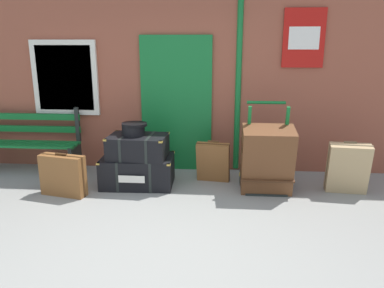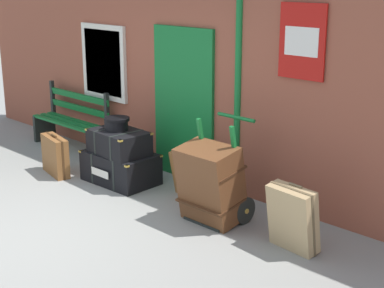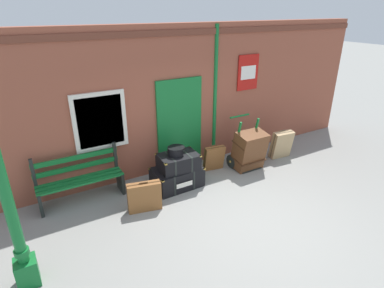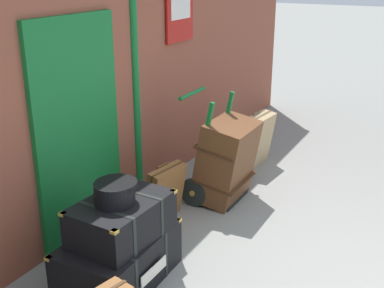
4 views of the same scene
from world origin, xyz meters
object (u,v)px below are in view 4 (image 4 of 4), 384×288
Objects in this scene: suitcase_umber at (257,140)px; large_brown_trunk at (226,160)px; steamer_trunk_base at (119,259)px; round_hatbox at (115,192)px; suitcase_oxblood at (164,193)px; steamer_trunk_middle at (122,219)px; porters_trolley at (212,174)px.

large_brown_trunk is at bearing -176.41° from suitcase_umber.
steamer_trunk_base is 0.63m from round_hatbox.
round_hatbox is 2.97m from suitcase_umber.
large_brown_trunk is 1.52× the size of suitcase_oxblood.
suitcase_oxblood reaches higher than steamer_trunk_base.
round_hatbox reaches higher than steamer_trunk_base.
suitcase_umber is (2.88, -0.04, -0.23)m from steamer_trunk_middle.
porters_trolley reaches higher than large_brown_trunk.
round_hatbox is 0.37× the size of large_brown_trunk.
suitcase_umber is at bearing -5.56° from porters_trolley.
large_brown_trunk reaches higher than steamer_trunk_middle.
large_brown_trunk is at bearing -4.28° from steamer_trunk_base.
steamer_trunk_middle is at bearing -53.58° from steamer_trunk_base.
suitcase_oxblood is (-0.73, 0.18, 0.03)m from porters_trolley.
steamer_trunk_middle is 2.38× the size of round_hatbox.
porters_trolley is 0.75m from suitcase_oxblood.
suitcase_oxblood is (1.07, 0.22, 0.09)m from steamer_trunk_base.
round_hatbox is at bearing 169.20° from steamer_trunk_middle.
suitcase_oxblood is (-1.83, 0.28, -0.05)m from suitcase_umber.
porters_trolley reaches higher than suitcase_umber.
round_hatbox reaches higher than steamer_trunk_middle.
steamer_trunk_base is 1.23× the size of steamer_trunk_middle.
suitcase_oxblood is (-0.73, 0.35, -0.17)m from large_brown_trunk.
round_hatbox is at bearing -178.11° from porters_trolley.
porters_trolley is at bearing -13.60° from suitcase_oxblood.
porters_trolley is at bearing 1.89° from round_hatbox.
porters_trolley reaches higher than steamer_trunk_middle.
steamer_trunk_base is at bearing 34.35° from round_hatbox.
porters_trolley is 1.93× the size of suitcase_oxblood.
steamer_trunk_middle is at bearing -166.71° from suitcase_oxblood.
steamer_trunk_base is 1.10× the size of large_brown_trunk.
porters_trolley is (1.81, 0.04, 0.06)m from steamer_trunk_base.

